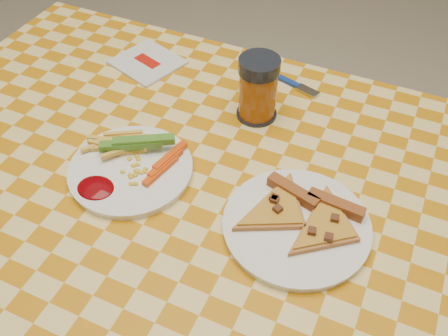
{
  "coord_description": "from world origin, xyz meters",
  "views": [
    {
      "loc": [
        0.27,
        -0.5,
        1.41
      ],
      "look_at": [
        0.02,
        0.05,
        0.78
      ],
      "focal_mm": 40.0,
      "sensor_mm": 36.0,
      "label": 1
    }
  ],
  "objects_px": {
    "plate_left": "(131,170)",
    "plate_right": "(296,226)",
    "table": "(201,216)",
    "drink_glass": "(258,89)"
  },
  "relations": [
    {
      "from": "plate_left",
      "to": "table",
      "type": "bearing_deg",
      "value": 6.02
    },
    {
      "from": "table",
      "to": "plate_right",
      "type": "xyz_separation_m",
      "value": [
        0.18,
        -0.01,
        0.08
      ]
    },
    {
      "from": "table",
      "to": "drink_glass",
      "type": "bearing_deg",
      "value": 86.33
    },
    {
      "from": "plate_left",
      "to": "plate_right",
      "type": "relative_size",
      "value": 0.93
    },
    {
      "from": "plate_right",
      "to": "drink_glass",
      "type": "height_order",
      "value": "drink_glass"
    },
    {
      "from": "table",
      "to": "plate_right",
      "type": "height_order",
      "value": "plate_right"
    },
    {
      "from": "table",
      "to": "plate_left",
      "type": "xyz_separation_m",
      "value": [
        -0.13,
        -0.01,
        0.08
      ]
    },
    {
      "from": "plate_right",
      "to": "plate_left",
      "type": "bearing_deg",
      "value": -179.45
    },
    {
      "from": "plate_left",
      "to": "plate_right",
      "type": "height_order",
      "value": "same"
    },
    {
      "from": "plate_right",
      "to": "table",
      "type": "bearing_deg",
      "value": 176.56
    }
  ]
}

